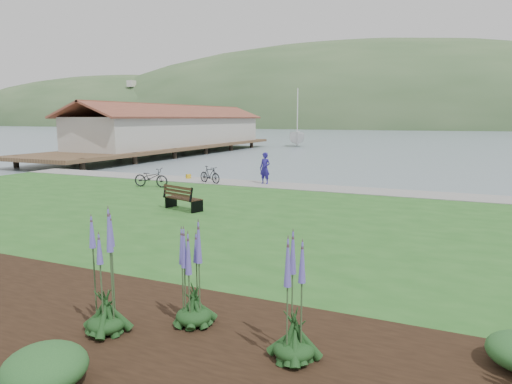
% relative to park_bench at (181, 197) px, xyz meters
% --- Properties ---
extents(ground, '(600.00, 600.00, 0.00)m').
position_rel_park_bench_xyz_m(ground, '(0.79, 0.71, -0.90)').
color(ground, slate).
rests_on(ground, ground).
extents(lawn, '(34.00, 20.00, 0.40)m').
position_rel_park_bench_xyz_m(lawn, '(0.79, -1.29, -0.70)').
color(lawn, '#23581F').
rests_on(lawn, ground).
extents(shoreline_path, '(34.00, 2.20, 0.03)m').
position_rel_park_bench_xyz_m(shoreline_path, '(0.79, 7.61, -0.49)').
color(shoreline_path, gray).
rests_on(shoreline_path, lawn).
extents(garden_bed, '(24.00, 4.40, 0.04)m').
position_rel_park_bench_xyz_m(garden_bed, '(3.79, -9.09, -0.48)').
color(garden_bed, black).
rests_on(garden_bed, lawn).
extents(far_hillside, '(580.00, 80.00, 38.00)m').
position_rel_park_bench_xyz_m(far_hillside, '(20.79, 170.71, -0.90)').
color(far_hillside, '#385731').
rests_on(far_hillside, ground).
extents(pier_pavilion, '(8.00, 36.00, 5.40)m').
position_rel_park_bench_xyz_m(pier_pavilion, '(-19.21, 28.23, 1.74)').
color(pier_pavilion, '#4C3826').
rests_on(pier_pavilion, ground).
extents(park_bench, '(1.75, 1.12, 1.01)m').
position_rel_park_bench_xyz_m(park_bench, '(0.00, 0.00, 0.00)').
color(park_bench, black).
rests_on(park_bench, lawn).
extents(person, '(0.82, 0.64, 2.02)m').
position_rel_park_bench_xyz_m(person, '(0.21, 7.77, 0.51)').
color(person, navy).
rests_on(person, lawn).
extents(bicycle_a, '(0.91, 1.97, 0.99)m').
position_rel_park_bench_xyz_m(bicycle_a, '(-4.77, 4.44, -0.00)').
color(bicycle_a, black).
rests_on(bicycle_a, lawn).
extents(bicycle_b, '(0.92, 1.61, 0.93)m').
position_rel_park_bench_xyz_m(bicycle_b, '(-2.70, 6.90, -0.03)').
color(bicycle_b, black).
rests_on(bicycle_b, lawn).
extents(sailboat, '(12.44, 12.54, 25.38)m').
position_rel_park_bench_xyz_m(sailboat, '(-11.12, 45.93, -0.90)').
color(sailboat, silver).
rests_on(sailboat, ground).
extents(pannier, '(0.25, 0.30, 0.28)m').
position_rel_park_bench_xyz_m(pannier, '(-4.73, 7.91, -0.36)').
color(pannier, gold).
rests_on(pannier, lawn).
extents(echium_0, '(0.62, 0.62, 2.31)m').
position_rel_park_bench_xyz_m(echium_0, '(4.60, -9.23, 0.49)').
color(echium_0, '#123314').
rests_on(echium_0, garden_bed).
extents(echium_1, '(0.62, 0.62, 1.95)m').
position_rel_park_bench_xyz_m(echium_1, '(5.75, -8.38, 0.37)').
color(echium_1, '#123314').
rests_on(echium_1, garden_bed).
extents(echium_2, '(0.62, 0.62, 1.96)m').
position_rel_park_bench_xyz_m(echium_2, '(7.69, -8.76, 0.27)').
color(echium_2, '#123314').
rests_on(echium_2, garden_bed).
extents(shrub_1, '(1.10, 1.10, 0.55)m').
position_rel_park_bench_xyz_m(shrub_1, '(4.95, -10.76, -0.19)').
color(shrub_1, '#1E4C21').
rests_on(shrub_1, garden_bed).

